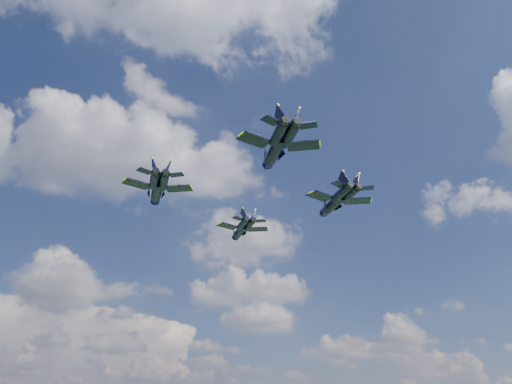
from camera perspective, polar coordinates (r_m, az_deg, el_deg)
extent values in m
cylinder|color=black|center=(108.19, -1.78, -4.43)|extent=(2.75, 8.45, 1.66)
cone|color=black|center=(113.06, -2.50, -5.33)|extent=(1.87, 2.59, 1.57)
ellipsoid|color=brown|center=(111.13, -2.20, -4.71)|extent=(1.25, 2.74, 0.76)
cube|color=black|center=(105.75, -3.26, -3.91)|extent=(4.88, 4.19, 0.17)
cube|color=black|center=(107.39, 0.19, -4.28)|extent=(4.71, 3.38, 0.17)
cube|color=black|center=(101.54, -2.09, -3.02)|extent=(2.61, 2.42, 0.13)
cube|color=black|center=(102.77, 0.50, -3.32)|extent=(2.56, 2.07, 0.13)
cube|color=black|center=(103.01, -1.44, -2.59)|extent=(1.04, 2.59, 2.78)
cube|color=black|center=(103.53, -0.36, -2.71)|extent=(1.26, 2.74, 2.78)
cylinder|color=black|center=(89.87, -11.25, 0.14)|extent=(2.62, 9.02, 1.78)
cone|color=black|center=(95.11, -11.52, -1.27)|extent=(1.92, 2.72, 1.68)
ellipsoid|color=brown|center=(93.07, -11.38, -0.38)|extent=(1.23, 2.90, 0.81)
cube|color=black|center=(88.01, -13.45, 0.91)|extent=(5.22, 4.38, 0.18)
cube|color=black|center=(88.29, -8.85, 0.42)|extent=(5.09, 3.76, 0.18)
cube|color=black|center=(83.30, -12.61, 2.36)|extent=(2.80, 2.54, 0.14)
cube|color=black|center=(83.51, -9.11, 1.97)|extent=(2.76, 2.28, 0.14)
cube|color=black|center=(84.66, -11.56, 2.84)|extent=(1.07, 2.80, 2.97)
cube|color=black|center=(84.75, -10.10, 2.68)|extent=(1.31, 2.92, 2.97)
cylinder|color=black|center=(101.27, 8.94, -1.24)|extent=(3.23, 10.17, 2.00)
cone|color=black|center=(106.64, 7.50, -2.57)|extent=(2.23, 3.10, 1.89)
ellipsoid|color=brown|center=(104.55, 8.09, -1.71)|extent=(1.48, 3.29, 0.91)
cube|color=black|center=(97.86, 7.36, -0.48)|extent=(5.87, 5.01, 0.20)
cube|color=black|center=(101.16, 11.52, -1.01)|extent=(5.68, 4.10, 0.20)
cube|color=black|center=(93.48, 9.40, 0.87)|extent=(3.14, 2.90, 0.16)
cube|color=black|center=(95.98, 12.52, 0.44)|extent=(3.08, 2.51, 0.16)
cube|color=black|center=(95.55, 10.01, 1.36)|extent=(1.22, 3.13, 3.34)
cube|color=black|center=(96.60, 11.32, 1.18)|extent=(1.51, 3.30, 3.34)
cylinder|color=black|center=(77.40, 2.24, 4.88)|extent=(2.50, 9.64, 1.91)
cone|color=black|center=(82.62, 1.14, 2.82)|extent=(1.97, 2.86, 1.80)
ellipsoid|color=brown|center=(80.63, 1.60, 4.04)|extent=(1.23, 3.09, 0.87)
cube|color=black|center=(74.82, -0.18, 5.99)|extent=(5.59, 4.59, 0.19)
cube|color=black|center=(76.63, 5.42, 5.31)|extent=(5.50, 4.15, 0.19)
cube|color=black|center=(70.40, 1.69, 8.17)|extent=(3.00, 2.69, 0.15)
cube|color=black|center=(71.79, 5.99, 7.60)|extent=(2.97, 2.50, 0.15)
cube|color=black|center=(72.26, 2.74, 8.64)|extent=(1.19, 3.03, 3.19)
cube|color=black|center=(72.83, 4.53, 8.40)|extent=(1.37, 3.11, 3.19)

